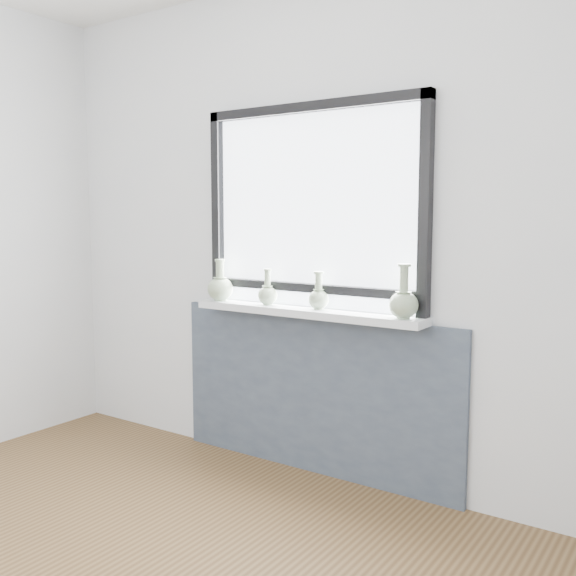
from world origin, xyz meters
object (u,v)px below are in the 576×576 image
Objects in this scene: windowsill at (305,312)px; vase_a at (220,287)px; vase_b at (268,294)px; vase_d at (404,302)px; vase_c at (319,297)px.

windowsill is 0.56m from vase_a.
windowsill is at bearing 1.76° from vase_b.
vase_d is at bearing -1.49° from vase_b.
windowsill is 6.81× the size of vase_b.
vase_d is (1.11, -0.00, 0.00)m from vase_a.
vase_a reaches higher than vase_c.
vase_c is at bearing 175.77° from vase_d.
vase_a is 0.63m from vase_c.
windowsill is 5.64× the size of vase_a.
vase_b is at bearing 178.51° from vase_d.
windowsill is 0.57m from vase_d.
vase_a is at bearing -177.02° from vase_c.
vase_d reaches higher than vase_a.
vase_c is at bearing 5.94° from windowsill.
windowsill is 6.81× the size of vase_c.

